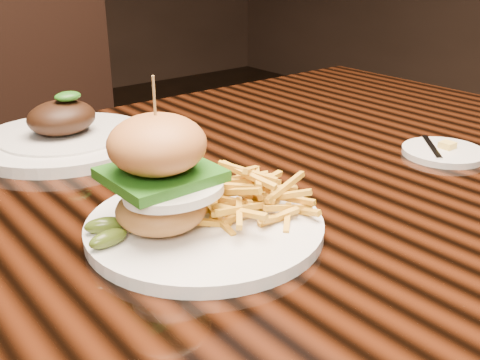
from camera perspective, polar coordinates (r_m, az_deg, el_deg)
dining_table at (r=0.79m, az=-4.90°, el=-6.19°), size 1.60×0.90×0.75m
burger_plate at (r=0.63m, az=-4.35°, el=-1.59°), size 0.27×0.27×0.19m
side_saucer at (r=0.94m, az=19.95°, el=2.70°), size 0.13×0.13×0.02m
ramekin at (r=0.70m, az=-6.43°, el=-1.84°), size 0.09×0.09×0.03m
far_dish at (r=0.96m, az=-17.44°, el=4.25°), size 0.29×0.29×0.09m
chair_far at (r=1.66m, az=-17.15°, el=3.51°), size 0.52×0.52×0.95m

